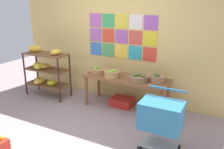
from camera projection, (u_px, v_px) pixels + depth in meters
name	position (u px, v px, depth m)	size (l,w,h in m)	color
ground	(71.00, 134.00, 3.94)	(9.48, 9.48, 0.00)	gray
back_wall_with_art	(119.00, 34.00, 5.01)	(4.85, 0.07, 2.81)	#DDBD6B
banana_shelf_unit	(45.00, 69.00, 5.32)	(1.00, 0.47, 1.13)	#351C1C
display_table	(126.00, 81.00, 4.72)	(1.68, 0.62, 0.65)	brown
fruit_basket_right	(139.00, 77.00, 4.48)	(0.38, 0.38, 0.15)	olive
fruit_basket_left	(98.00, 70.00, 4.95)	(0.35, 0.35, 0.14)	#B17B4E
fruit_basket_back_left	(112.00, 74.00, 4.67)	(0.32, 0.32, 0.16)	tan
fruit_basket_back_right	(158.00, 78.00, 4.43)	(0.29, 0.29, 0.18)	#A47B57
produce_crate_under_table	(122.00, 102.00, 4.95)	(0.45, 0.36, 0.16)	red
shopping_cart	(161.00, 117.00, 3.37)	(0.59, 0.45, 0.89)	black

